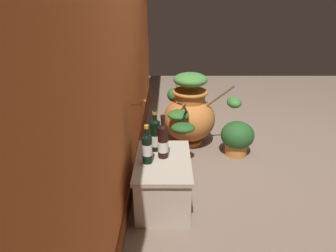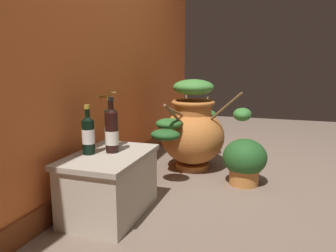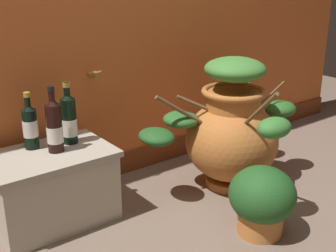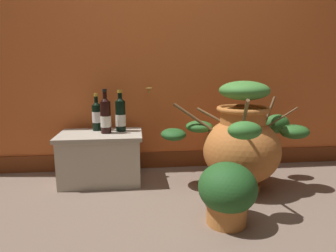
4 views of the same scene
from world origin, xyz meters
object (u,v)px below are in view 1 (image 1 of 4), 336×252
(wine_bottle_middle, at_px, (147,147))
(wine_bottle_left, at_px, (163,140))
(wine_bottle_right, at_px, (155,134))
(terracotta_urn, at_px, (189,113))
(potted_shrub, at_px, (237,138))

(wine_bottle_middle, bearing_deg, wine_bottle_left, -54.57)
(wine_bottle_right, bearing_deg, terracotta_urn, -20.53)
(wine_bottle_right, xyz_separation_m, potted_shrub, (0.62, -0.80, -0.33))
(wine_bottle_right, bearing_deg, wine_bottle_middle, 165.11)
(terracotta_urn, bearing_deg, wine_bottle_middle, 160.45)
(terracotta_urn, xyz_separation_m, wine_bottle_right, (-0.87, 0.33, 0.17))
(potted_shrub, bearing_deg, terracotta_urn, 61.86)
(wine_bottle_middle, relative_size, wine_bottle_right, 0.91)
(wine_bottle_middle, bearing_deg, potted_shrub, -46.40)
(terracotta_urn, height_order, potted_shrub, terracotta_urn)
(wine_bottle_middle, bearing_deg, terracotta_urn, -19.55)
(wine_bottle_left, relative_size, wine_bottle_middle, 1.14)
(wine_bottle_left, relative_size, potted_shrub, 0.95)
(terracotta_urn, height_order, wine_bottle_middle, terracotta_urn)
(terracotta_urn, height_order, wine_bottle_left, terracotta_urn)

